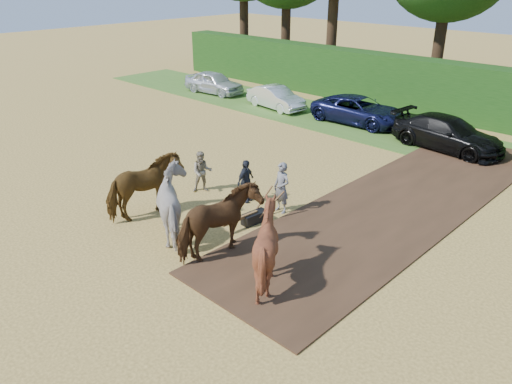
% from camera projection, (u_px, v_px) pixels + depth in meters
% --- Properties ---
extents(ground, '(120.00, 120.00, 0.00)m').
position_uv_depth(ground, '(228.00, 263.00, 14.03)').
color(ground, gold).
rests_on(ground, ground).
extents(earth_strip, '(4.50, 17.00, 0.05)m').
position_uv_depth(earth_strip, '(401.00, 201.00, 17.66)').
color(earth_strip, '#472D1C').
rests_on(earth_strip, ground).
extents(grass_verge, '(50.00, 5.00, 0.03)m').
position_uv_depth(grass_verge, '(448.00, 146.00, 23.21)').
color(grass_verge, '#38601E').
rests_on(grass_verge, ground).
extents(hedgerow, '(46.00, 1.60, 3.00)m').
position_uv_depth(hedgerow, '(491.00, 98.00, 25.55)').
color(hedgerow, '#14380F').
rests_on(hedgerow, ground).
extents(spectator_near, '(0.92, 0.95, 1.55)m').
position_uv_depth(spectator_near, '(202.00, 172.00, 18.21)').
color(spectator_near, tan).
rests_on(spectator_near, ground).
extents(spectator_far, '(0.54, 0.96, 1.55)m').
position_uv_depth(spectator_far, '(246.00, 181.00, 17.43)').
color(spectator_far, '#23262E').
rests_on(spectator_far, ground).
extents(plough_team, '(7.03, 4.90, 2.11)m').
position_uv_depth(plough_team, '(201.00, 213.00, 14.55)').
color(plough_team, brown).
rests_on(plough_team, ground).
extents(parked_cars, '(25.43, 3.27, 1.49)m').
position_uv_depth(parked_cars, '(366.00, 115.00, 25.52)').
color(parked_cars, silver).
rests_on(parked_cars, ground).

